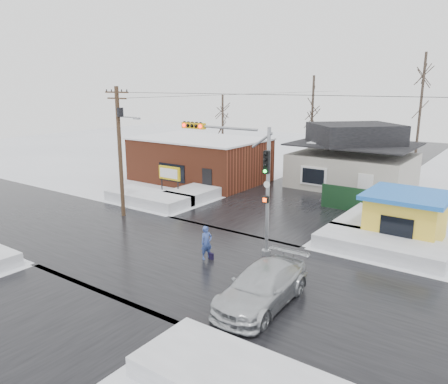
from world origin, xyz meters
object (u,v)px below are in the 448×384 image
Objects in this scene: traffic_signal at (243,171)px; marquee_sign at (169,174)px; kiosk at (406,216)px; pedestrian at (206,243)px; utility_pole at (120,144)px; car at (262,287)px.

marquee_sign is at bearing 150.28° from traffic_signal.
kiosk reaches higher than marquee_sign.
traffic_signal is 1.52× the size of kiosk.
traffic_signal is 13.42m from marquee_sign.
traffic_signal is 4.36m from pedestrian.
kiosk is at bearing -18.02° from pedestrian.
traffic_signal is 0.78× the size of utility_pole.
pedestrian is 5.61m from car.
utility_pole is 10.85m from pedestrian.
car is at bearing -36.11° from marquee_sign.
marquee_sign is (-11.43, 6.53, -2.62)m from traffic_signal.
kiosk is 12.19m from pedestrian.
marquee_sign is 0.45× the size of car.
kiosk is (7.07, 7.03, -3.08)m from traffic_signal.
marquee_sign reaches higher than car.
utility_pole is 6.87m from marquee_sign.
kiosk is 2.53× the size of pedestrian.
pedestrian is (-7.84, -9.32, -0.55)m from kiosk.
utility_pole is 4.95× the size of pedestrian.
kiosk reaches higher than pedestrian.
traffic_signal is at bearing -29.72° from marquee_sign.
car is at bearing -103.50° from kiosk.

